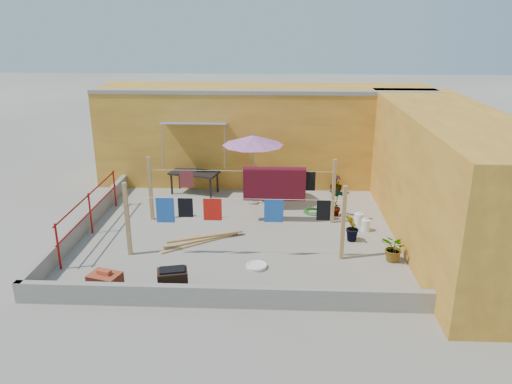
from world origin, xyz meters
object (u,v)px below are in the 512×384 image
(water_jug_a, at_px, (365,225))
(green_hose, at_px, (313,211))
(brick_stack, at_px, (105,283))
(water_jug_b, at_px, (359,219))
(outdoor_table, at_px, (194,174))
(brazier, at_px, (173,281))
(patio_umbrella, at_px, (253,141))
(plant_back_a, at_px, (272,180))
(white_basin, at_px, (257,266))

(water_jug_a, distance_m, green_hose, 1.82)
(brick_stack, xyz_separation_m, water_jug_b, (5.68, 3.85, -0.06))
(outdoor_table, distance_m, brick_stack, 6.33)
(water_jug_a, bearing_deg, brazier, -142.93)
(patio_umbrella, relative_size, plant_back_a, 2.59)
(brick_stack, bearing_deg, outdoor_table, 82.62)
(outdoor_table, xyz_separation_m, brick_stack, (-0.81, -6.27, -0.41))
(patio_umbrella, xyz_separation_m, water_jug_a, (3.07, -1.96, -1.79))
(outdoor_table, xyz_separation_m, water_jug_a, (4.99, -2.82, -0.48))
(patio_umbrella, xyz_separation_m, green_hose, (1.77, -0.69, -1.91))
(water_jug_a, bearing_deg, water_jug_b, 106.89)
(water_jug_a, bearing_deg, patio_umbrella, 147.40)
(water_jug_a, bearing_deg, plant_back_a, 130.37)
(brick_stack, xyz_separation_m, brazier, (1.36, 0.10, 0.04))
(white_basin, height_order, green_hose, white_basin)
(plant_back_a, bearing_deg, water_jug_a, -49.63)
(white_basin, distance_m, green_hose, 3.77)
(brick_stack, distance_m, water_jug_b, 6.86)
(green_hose, xyz_separation_m, plant_back_a, (-1.21, 1.68, 0.38))
(water_jug_a, relative_size, green_hose, 0.66)
(patio_umbrella, relative_size, water_jug_a, 6.06)
(brazier, distance_m, white_basin, 2.03)
(white_basin, bearing_deg, water_jug_a, 38.24)
(outdoor_table, xyz_separation_m, plant_back_a, (2.49, 0.13, -0.22))
(brick_stack, bearing_deg, water_jug_a, 30.75)
(patio_umbrella, distance_m, water_jug_b, 3.79)
(water_jug_b, bearing_deg, plant_back_a, 133.10)
(water_jug_a, xyz_separation_m, plant_back_a, (-2.51, 2.95, 0.26))
(green_hose, bearing_deg, white_basin, -113.19)
(outdoor_table, xyz_separation_m, water_jug_b, (4.87, -2.42, -0.47))
(brick_stack, bearing_deg, green_hose, 46.36)
(plant_back_a, bearing_deg, white_basin, -93.08)
(brick_stack, relative_size, brazier, 1.05)
(brick_stack, distance_m, brazier, 1.37)
(green_hose, distance_m, plant_back_a, 2.10)
(green_hose, height_order, plant_back_a, plant_back_a)
(brick_stack, height_order, plant_back_a, plant_back_a)
(outdoor_table, relative_size, white_basin, 3.43)
(white_basin, xyz_separation_m, water_jug_b, (2.66, 2.59, 0.12))
(brazier, xyz_separation_m, water_jug_b, (4.32, 3.75, -0.10))
(plant_back_a, bearing_deg, brick_stack, -117.26)
(brazier, bearing_deg, outdoor_table, 95.12)
(brick_stack, bearing_deg, plant_back_a, 62.74)
(patio_umbrella, xyz_separation_m, outdoor_table, (-1.92, 0.85, -1.31))
(brazier, bearing_deg, brick_stack, -175.84)
(water_jug_b, bearing_deg, patio_umbrella, 152.06)
(outdoor_table, bearing_deg, plant_back_a, 3.02)
(patio_umbrella, relative_size, brick_stack, 3.04)
(patio_umbrella, xyz_separation_m, brick_stack, (-2.73, -5.42, -1.72))
(patio_umbrella, bearing_deg, green_hose, -21.30)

